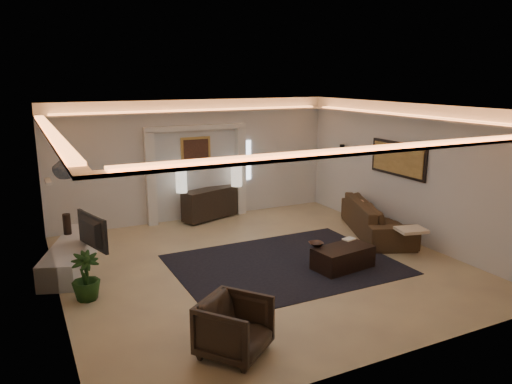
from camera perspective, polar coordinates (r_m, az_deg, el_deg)
name	(u,v)px	position (r m, az deg, el deg)	size (l,w,h in m)	color
floor	(261,265)	(9.26, 0.55, -8.45)	(7.00, 7.00, 0.00)	#CAB683
ceiling	(261,108)	(8.61, 0.59, 9.77)	(7.00, 7.00, 0.00)	white
wall_back	(196,160)	(11.99, -7.04, 3.69)	(7.00, 7.00, 0.00)	silver
wall_front	(395,249)	(6.04, 15.88, -6.39)	(7.00, 7.00, 0.00)	silver
wall_left	(52,213)	(7.93, -22.64, -2.22)	(7.00, 7.00, 0.00)	silver
wall_right	(408,173)	(10.83, 17.32, 2.16)	(7.00, 7.00, 0.00)	silver
cove_soffit	(261,124)	(8.64, 0.58, 7.91)	(7.00, 7.00, 0.04)	silver
daylight_slit	(246,160)	(12.49, -1.14, 3.71)	(0.25, 0.03, 1.00)	white
area_rug	(285,264)	(9.27, 3.34, -8.41)	(4.00, 3.00, 0.01)	black
pilaster_left	(151,179)	(11.64, -12.17, 1.45)	(0.22, 0.20, 2.20)	silver
pilaster_right	(241,171)	(12.38, -1.82, 2.45)	(0.22, 0.20, 2.20)	silver
alcove_header	(196,128)	(11.79, -6.99, 7.46)	(2.52, 0.20, 0.12)	silver
painting_frame	(196,152)	(11.93, -7.02, 4.62)	(0.74, 0.04, 0.74)	tan
painting_canvas	(196,152)	(11.91, -6.98, 4.60)	(0.62, 0.02, 0.62)	#4C2D1E
art_panel_frame	(398,159)	(10.99, 16.23, 3.71)	(0.04, 1.64, 0.74)	black
art_panel_gold	(397,159)	(10.97, 16.13, 3.70)	(0.02, 1.50, 0.62)	tan
wall_sconce	(342,149)	(12.38, 9.99, 4.97)	(0.12, 0.12, 0.22)	black
wall_niche	(48,182)	(9.25, -23.02, 1.13)	(0.10, 0.55, 0.04)	silver
console	(210,203)	(12.06, -5.38, -1.31)	(1.44, 0.45, 0.72)	black
lamp_left	(181,179)	(11.64, -8.69, 1.55)	(0.26, 0.26, 0.58)	white
lamp_right	(237,173)	(12.18, -2.28, 2.21)	(0.27, 0.27, 0.61)	beige
media_ledge	(72,254)	(9.74, -20.59, -6.81)	(0.61, 2.42, 0.45)	silver
tv	(87,232)	(9.15, -19.11, -4.47)	(0.14, 1.06, 0.61)	black
figurine	(67,225)	(10.15, -21.14, -3.57)	(0.15, 0.15, 0.40)	black
ginger_jar	(64,166)	(9.29, -21.40, 2.82)	(0.42, 0.42, 0.43)	#445862
plant	(86,277)	(8.20, -19.21, -9.28)	(0.43, 0.43, 0.77)	#173410
sofa	(377,218)	(11.21, 13.91, -2.94)	(1.00, 2.55, 0.75)	#321C13
throw_blanket	(411,230)	(9.92, 17.62, -4.22)	(0.54, 0.44, 0.06)	silver
throw_pillow	(361,208)	(11.29, 12.08, -1.78)	(0.10, 0.34, 0.34)	tan
coffee_table	(343,258)	(9.16, 10.07, -7.53)	(1.08, 0.59, 0.40)	black
bowl	(316,244)	(9.09, 7.00, -5.99)	(0.26, 0.26, 0.06)	#3B261D
magazine	(349,239)	(9.51, 10.77, -5.37)	(0.23, 0.16, 0.03)	white
armchair	(234,327)	(6.37, -2.54, -15.47)	(0.78, 0.81, 0.73)	black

